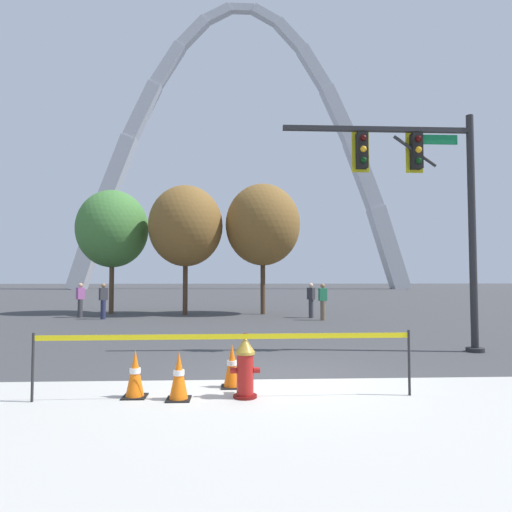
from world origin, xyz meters
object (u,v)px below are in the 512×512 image
traffic_cone_by_hydrant (232,366)px  traffic_cone_curb_edge (135,374)px  pedestrian_standing_center (80,300)px  traffic_signal_gantry (427,190)px  pedestrian_walking_right (323,301)px  traffic_cone_mid_sidewalk (179,376)px  monument_arch (241,161)px  pedestrian_walking_left (311,300)px  pedestrian_near_trees (103,301)px  fire_hydrant (245,367)px

traffic_cone_by_hydrant → traffic_cone_curb_edge: size_ratio=1.00×
pedestrian_standing_center → traffic_signal_gantry: bearing=-39.4°
pedestrian_walking_right → pedestrian_standing_center: bearing=170.8°
traffic_cone_by_hydrant → traffic_cone_mid_sidewalk: (-0.80, -0.71, 0.00)m
traffic_cone_mid_sidewalk → monument_arch: size_ratio=0.01×
traffic_cone_by_hydrant → monument_arch: size_ratio=0.01×
traffic_cone_by_hydrant → traffic_cone_mid_sidewalk: same height
traffic_signal_gantry → monument_arch: bearing=94.0°
traffic_signal_gantry → pedestrian_walking_left: (-1.38, 9.24, -3.25)m
pedestrian_near_trees → traffic_signal_gantry: bearing=-40.1°
traffic_cone_curb_edge → pedestrian_standing_center: pedestrian_standing_center is taller
traffic_cone_mid_sidewalk → pedestrian_standing_center: size_ratio=0.46×
traffic_cone_mid_sidewalk → traffic_cone_curb_edge: same height
traffic_cone_curb_edge → pedestrian_walking_left: 14.00m
pedestrian_walking_right → pedestrian_near_trees: size_ratio=1.00×
fire_hydrant → traffic_cone_curb_edge: fire_hydrant is taller
fire_hydrant → pedestrian_walking_left: 13.56m
pedestrian_standing_center → pedestrian_walking_right: bearing=-9.2°
fire_hydrant → monument_arch: monument_arch is taller
pedestrian_walking_right → pedestrian_near_trees: bearing=174.5°
pedestrian_walking_left → pedestrian_standing_center: size_ratio=1.00×
fire_hydrant → traffic_cone_by_hydrant: (-0.21, 0.63, -0.11)m
traffic_cone_by_hydrant → monument_arch: 64.34m
fire_hydrant → pedestrian_walking_left: bearing=75.9°
traffic_cone_curb_edge → pedestrian_walking_right: bearing=66.0°
pedestrian_walking_left → traffic_cone_mid_sidewalk: bearing=-108.0°
pedestrian_walking_right → fire_hydrant: bearing=-106.8°
traffic_cone_by_hydrant → traffic_cone_curb_edge: 1.59m
traffic_cone_curb_edge → pedestrian_standing_center: 14.82m
traffic_cone_mid_sidewalk → pedestrian_walking_right: (4.62, 12.09, 0.46)m
fire_hydrant → pedestrian_standing_center: pedestrian_standing_center is taller
traffic_cone_mid_sidewalk → pedestrian_near_trees: bearing=111.2°
traffic_cone_curb_edge → monument_arch: (2.35, 61.68, 20.02)m
monument_arch → traffic_signal_gantry: bearing=-86.0°
traffic_cone_by_hydrant → monument_arch: (0.86, 61.14, 20.02)m
traffic_cone_by_hydrant → traffic_cone_mid_sidewalk: bearing=-138.2°
pedestrian_walking_left → pedestrian_standing_center: same height
traffic_cone_mid_sidewalk → traffic_signal_gantry: size_ratio=0.12×
traffic_cone_mid_sidewalk → pedestrian_walking_right: size_ratio=0.46×
traffic_cone_by_hydrant → pedestrian_standing_center: size_ratio=0.46×
pedestrian_standing_center → traffic_cone_curb_edge: bearing=-67.6°
fire_hydrant → monument_arch: (0.65, 61.77, 19.91)m
pedestrian_walking_right → traffic_signal_gantry: bearing=-82.5°
traffic_cone_mid_sidewalk → pedestrian_walking_left: (4.30, 13.24, 0.46)m
pedestrian_standing_center → pedestrian_near_trees: size_ratio=1.00×
monument_arch → traffic_cone_mid_sidewalk: bearing=-91.5°
traffic_cone_by_hydrant → traffic_signal_gantry: traffic_signal_gantry is taller
traffic_cone_by_hydrant → pedestrian_near_trees: bearing=115.4°
fire_hydrant → traffic_cone_curb_edge: bearing=177.2°
traffic_cone_by_hydrant → pedestrian_near_trees: size_ratio=0.46×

